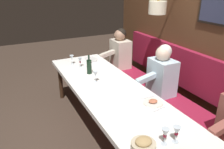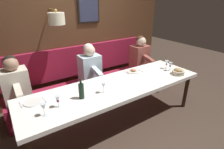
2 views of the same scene
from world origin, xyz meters
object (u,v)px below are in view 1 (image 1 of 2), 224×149
Objects in this scene: wine_glass_1 at (177,131)px; wine_glass_4 at (165,133)px; diner_middle at (120,50)px; wine_bottle at (89,67)px; diner_near at (162,72)px; wine_glass_3 at (80,60)px; bread_bowl at (143,145)px; dining_table at (111,93)px; wine_glass_2 at (72,58)px; wine_glass_0 at (96,74)px.

wine_glass_4 is (-0.11, 0.02, -0.00)m from wine_glass_1.
diner_middle reaches higher than wine_bottle.
diner_near is 1.00× the size of diner_middle.
bread_bowl is (-0.18, -2.16, -0.07)m from wine_glass_3.
diner_near is 1.33m from diner_middle.
dining_table is 0.89m from diner_near.
wine_glass_2 is (-0.17, 1.17, 0.17)m from dining_table.
wine_glass_0 is 1.00× the size of wine_glass_2.
diner_near is at bearing 46.47° from bread_bowl.
wine_glass_1 is 2.21m from wine_glass_3.
wine_glass_1 is at bearing -86.76° from wine_bottle.
diner_middle is 1.04m from wine_glass_3.
wine_glass_4 is 0.22m from bread_bowl.
wine_bottle is at bearing 84.47° from wine_glass_0.
wine_glass_4 is (0.03, -2.19, 0.00)m from wine_glass_3.
wine_glass_3 and wine_glass_4 have the same top height.
wine_glass_2 is at bearing 95.30° from wine_glass_0.
dining_table is at bearing -84.85° from wine_glass_3.
diner_near and diner_middle have the same top height.
diner_near is 1.36m from wine_glass_3.
wine_glass_0 is 0.34m from wine_bottle.
wine_glass_3 is 0.75× the size of bread_bowl.
wine_glass_2 is at bearing 101.94° from wine_bottle.
dining_table is 1.00m from wine_glass_3.
wine_glass_3 is 2.17m from bread_bowl.
diner_middle is at bearing 9.79° from wine_glass_2.
diner_middle reaches higher than wine_glass_1.
wine_glass_0 is at bearing -95.53° from wine_bottle.
wine_glass_4 is at bearing -89.29° from wine_glass_3.
wine_glass_2 is at bearing 98.29° from dining_table.
wine_bottle reaches higher than wine_glass_3.
diner_near is (0.88, 0.03, 0.13)m from dining_table.
wine_glass_2 is 2.39m from wine_glass_4.
dining_table is at bearing 87.10° from wine_glass_4.
bread_bowl is (-0.21, 0.03, -0.07)m from wine_glass_4.
wine_glass_1 and wine_glass_4 have the same top height.
diner_near is 2.64× the size of wine_bottle.
dining_table is 1.22m from wine_glass_4.
wine_glass_2 and wine_glass_3 have the same top height.
diner_near reaches higher than wine_glass_2.
dining_table is 0.66m from wine_bottle.
diner_near reaches higher than wine_glass_1.
bread_bowl is at bearing -96.63° from wine_bottle.
wine_glass_0 is at bearing -84.70° from wine_glass_2.
dining_table is at bearing -123.05° from diner_middle.
diner_middle is at bearing 21.22° from wine_glass_3.
wine_glass_1 is (0.14, -1.54, -0.00)m from wine_glass_0.
diner_middle is 4.82× the size of wine_glass_1.
diner_near reaches higher than wine_bottle.
wine_glass_0 is (-0.97, -1.05, 0.04)m from diner_middle.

